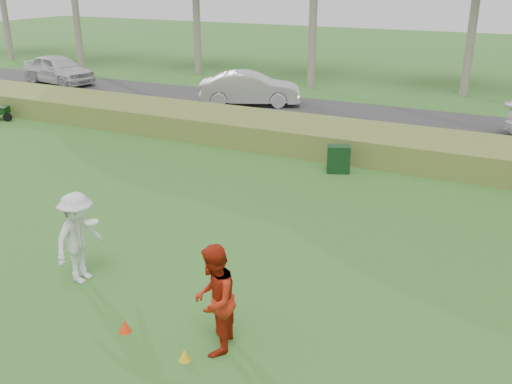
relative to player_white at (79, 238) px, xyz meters
The scene contains 10 objects.
ground 2.78m from the player_white, 18.19° to the right, with size 120.00×120.00×0.00m, color #296120.
reed_strip 11.47m from the player_white, 77.55° to the left, with size 80.00×3.00×0.90m, color #5A6D2B.
park_road 16.40m from the player_white, 81.33° to the left, with size 80.00×6.00×0.06m, color #2D2D2D.
player_white is the anchor object (origin of this frame).
player_red 3.77m from the player_white, 12.47° to the right, with size 0.95×0.74×1.95m, color #AA230E.
cone_orange 2.41m from the player_white, 29.24° to the right, with size 0.22×0.22×0.25m, color #FF360D.
cone_yellow 3.72m from the player_white, 21.21° to the right, with size 0.20×0.20×0.22m, color yellow.
utility_cabinet 9.35m from the player_white, 74.12° to the left, with size 0.71×0.45×0.89m, color black.
car_left 23.61m from the player_white, 135.36° to the left, with size 1.93×4.80×1.64m, color silver.
car_mid 17.05m from the player_white, 105.10° to the left, with size 1.66×4.77×1.57m, color silver.
Camera 1 is at (5.46, -7.00, 6.04)m, focal length 40.00 mm.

